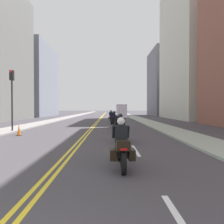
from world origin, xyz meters
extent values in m
plane|color=#413D43|center=(0.00, 48.00, 0.00)|extent=(264.00, 264.00, 0.00)
cube|color=gray|center=(-7.00, 48.00, 0.06)|extent=(2.43, 144.00, 0.12)
cube|color=#9BA598|center=(7.00, 48.00, 0.06)|extent=(2.43, 144.00, 0.12)
cube|color=yellow|center=(-0.12, 48.00, 0.00)|extent=(0.12, 132.00, 0.01)
cube|color=yellow|center=(0.12, 48.00, 0.00)|extent=(0.12, 132.00, 0.01)
cube|color=silver|center=(2.89, 8.00, 0.00)|extent=(0.14, 2.40, 0.01)
cube|color=silver|center=(2.89, 14.00, 0.00)|extent=(0.14, 2.40, 0.01)
cube|color=silver|center=(2.89, 20.00, 0.00)|extent=(0.14, 2.40, 0.01)
cube|color=silver|center=(2.89, 26.00, 0.00)|extent=(0.14, 2.40, 0.01)
cube|color=silver|center=(2.89, 32.00, 0.00)|extent=(0.14, 2.40, 0.01)
cube|color=silver|center=(2.89, 38.00, 0.00)|extent=(0.14, 2.40, 0.01)
cube|color=silver|center=(2.89, 44.00, 0.00)|extent=(0.14, 2.40, 0.01)
cube|color=silver|center=(2.89, 50.00, 0.00)|extent=(0.14, 2.40, 0.01)
cube|color=silver|center=(2.89, 56.00, 0.00)|extent=(0.14, 2.40, 0.01)
cube|color=beige|center=(18.13, 36.17, 13.00)|extent=(9.99, 17.04, 26.01)
cube|color=#2D3847|center=(23.14, 36.17, 6.50)|extent=(0.04, 14.31, 0.90)
cube|color=gray|center=(-16.55, 49.99, 8.79)|extent=(6.82, 16.31, 17.58)
cube|color=#2D3847|center=(-19.98, 49.99, 4.40)|extent=(0.04, 13.70, 0.90)
cube|color=#2D3847|center=(-19.98, 49.99, 7.62)|extent=(0.04, 13.70, 0.90)
cube|color=#2D3847|center=(-19.98, 49.99, 10.84)|extent=(0.04, 13.70, 0.90)
cube|color=#2D3847|center=(-19.98, 49.99, 14.07)|extent=(0.04, 13.70, 0.90)
cube|color=slate|center=(17.79, 53.59, 8.79)|extent=(9.32, 12.81, 17.59)
cube|color=#2D3847|center=(22.47, 53.59, 4.40)|extent=(0.04, 10.76, 0.90)
cube|color=#2D3847|center=(22.47, 53.59, 7.62)|extent=(0.04, 10.76, 0.90)
cube|color=#2D3847|center=(22.47, 53.59, 10.85)|extent=(0.04, 10.76, 0.90)
cube|color=#2D3847|center=(22.47, 53.59, 14.07)|extent=(0.04, 10.76, 0.90)
cylinder|color=black|center=(2.05, 6.23, 0.34)|extent=(0.15, 0.68, 0.67)
cylinder|color=black|center=(2.09, 4.64, 0.34)|extent=(0.15, 0.68, 0.67)
cube|color=silver|center=(2.05, 6.23, 0.69)|extent=(0.15, 0.32, 0.04)
cube|color=black|center=(2.07, 5.44, 0.62)|extent=(0.36, 1.22, 0.40)
cube|color=black|center=(2.09, 4.72, 0.84)|extent=(0.41, 0.37, 0.28)
cube|color=red|center=(2.10, 4.53, 0.76)|extent=(0.20, 0.04, 0.06)
cube|color=black|center=(1.80, 4.95, 0.52)|extent=(0.21, 0.45, 0.32)
cube|color=black|center=(2.36, 4.97, 0.52)|extent=(0.21, 0.45, 0.32)
cube|color=#B2C1CC|center=(2.05, 5.94, 1.00)|extent=(0.36, 0.13, 0.36)
cube|color=black|center=(2.07, 5.39, 1.09)|extent=(0.41, 0.27, 0.55)
cylinder|color=black|center=(1.83, 5.53, 1.14)|extent=(0.11, 0.28, 0.45)
cylinder|color=black|center=(2.31, 5.54, 1.14)|extent=(0.11, 0.28, 0.45)
sphere|color=white|center=(2.07, 5.42, 1.50)|extent=(0.26, 0.26, 0.26)
cylinder|color=black|center=(2.34, 11.22, 0.34)|extent=(0.11, 0.68, 0.67)
cylinder|color=black|center=(2.32, 9.60, 0.34)|extent=(0.11, 0.68, 0.67)
cube|color=silver|center=(2.34, 11.22, 0.69)|extent=(0.14, 0.32, 0.04)
cube|color=black|center=(2.33, 10.41, 0.62)|extent=(0.34, 1.24, 0.40)
cube|color=black|center=(2.32, 9.68, 0.84)|extent=(0.40, 0.37, 0.28)
cube|color=red|center=(2.31, 9.49, 0.76)|extent=(0.20, 0.03, 0.06)
cube|color=black|center=(2.04, 9.92, 0.52)|extent=(0.21, 0.44, 0.32)
cube|color=black|center=(2.60, 9.92, 0.52)|extent=(0.21, 0.44, 0.32)
cube|color=#B2C1CC|center=(2.33, 10.93, 1.00)|extent=(0.36, 0.13, 0.36)
cube|color=black|center=(2.33, 10.36, 1.09)|extent=(0.40, 0.27, 0.55)
cylinder|color=black|center=(2.09, 10.51, 1.14)|extent=(0.10, 0.28, 0.45)
cylinder|color=black|center=(2.57, 10.51, 1.14)|extent=(0.10, 0.28, 0.45)
sphere|color=black|center=(2.33, 10.39, 1.51)|extent=(0.26, 0.26, 0.26)
cylinder|color=black|center=(2.28, 15.78, 0.32)|extent=(0.15, 0.64, 0.64)
cylinder|color=black|center=(2.35, 14.30, 0.32)|extent=(0.15, 0.64, 0.64)
cube|color=silver|center=(2.28, 15.78, 0.66)|extent=(0.15, 0.33, 0.04)
cube|color=black|center=(2.31, 15.04, 0.60)|extent=(0.37, 1.14, 0.40)
cube|color=black|center=(2.34, 14.38, 0.82)|extent=(0.41, 0.38, 0.28)
cube|color=red|center=(2.35, 14.19, 0.74)|extent=(0.20, 0.04, 0.06)
cube|color=black|center=(2.05, 14.59, 0.50)|extent=(0.22, 0.45, 0.32)
cube|color=black|center=(2.61, 14.61, 0.50)|extent=(0.22, 0.45, 0.32)
cube|color=#B2C1CC|center=(2.30, 15.52, 0.98)|extent=(0.36, 0.14, 0.36)
cube|color=black|center=(2.32, 14.99, 1.06)|extent=(0.41, 0.28, 0.52)
cylinder|color=black|center=(2.07, 15.13, 1.11)|extent=(0.11, 0.28, 0.45)
cylinder|color=black|center=(2.55, 15.15, 1.11)|extent=(0.11, 0.28, 0.45)
sphere|color=white|center=(2.32, 15.02, 1.45)|extent=(0.26, 0.26, 0.26)
cylinder|color=black|center=(2.19, 19.79, 0.34)|extent=(0.12, 0.67, 0.67)
cylinder|color=black|center=(2.20, 18.15, 0.34)|extent=(0.12, 0.67, 0.67)
cube|color=silver|center=(2.19, 19.79, 0.69)|extent=(0.14, 0.32, 0.04)
cube|color=black|center=(2.20, 18.97, 0.62)|extent=(0.33, 1.25, 0.40)
cube|color=black|center=(2.20, 18.23, 0.84)|extent=(0.40, 0.36, 0.28)
cube|color=red|center=(2.20, 18.04, 0.76)|extent=(0.20, 0.03, 0.06)
cube|color=black|center=(1.92, 18.47, 0.52)|extent=(0.20, 0.44, 0.32)
cube|color=black|center=(2.48, 18.48, 0.52)|extent=(0.20, 0.44, 0.32)
cube|color=#B2C1CC|center=(2.19, 19.50, 1.00)|extent=(0.36, 0.12, 0.36)
cube|color=black|center=(2.20, 18.92, 1.10)|extent=(0.40, 0.26, 0.58)
cylinder|color=black|center=(1.96, 19.07, 1.15)|extent=(0.10, 0.28, 0.45)
cylinder|color=black|center=(2.44, 19.07, 1.15)|extent=(0.10, 0.28, 0.45)
sphere|color=black|center=(2.20, 18.95, 1.53)|extent=(0.26, 0.26, 0.26)
cylinder|color=black|center=(2.13, 24.79, 0.34)|extent=(0.15, 0.68, 0.67)
cylinder|color=black|center=(2.17, 23.19, 0.34)|extent=(0.15, 0.68, 0.67)
cube|color=silver|center=(2.13, 24.79, 0.69)|extent=(0.15, 0.32, 0.04)
cube|color=black|center=(2.15, 23.99, 0.62)|extent=(0.35, 1.22, 0.40)
cube|color=black|center=(2.17, 23.27, 0.84)|extent=(0.41, 0.37, 0.28)
cube|color=red|center=(2.17, 23.08, 0.76)|extent=(0.20, 0.04, 0.06)
cube|color=black|center=(1.88, 23.50, 0.52)|extent=(0.21, 0.45, 0.32)
cube|color=black|center=(2.44, 23.51, 0.52)|extent=(0.21, 0.45, 0.32)
cube|color=#B2C1CC|center=(2.14, 24.50, 1.00)|extent=(0.36, 0.13, 0.36)
cube|color=black|center=(2.15, 23.94, 1.11)|extent=(0.41, 0.27, 0.58)
cylinder|color=black|center=(1.91, 24.08, 1.16)|extent=(0.11, 0.28, 0.45)
cylinder|color=black|center=(2.39, 24.09, 1.16)|extent=(0.11, 0.28, 0.45)
sphere|color=white|center=(2.15, 23.97, 1.54)|extent=(0.26, 0.26, 0.26)
cylinder|color=black|center=(1.97, 29.34, 0.34)|extent=(0.12, 0.68, 0.68)
cylinder|color=black|center=(1.94, 27.77, 0.34)|extent=(0.12, 0.68, 0.68)
cube|color=silver|center=(1.97, 29.34, 0.70)|extent=(0.15, 0.32, 0.04)
cube|color=black|center=(1.96, 28.56, 0.62)|extent=(0.34, 1.20, 0.40)
cube|color=black|center=(1.94, 27.85, 0.84)|extent=(0.41, 0.37, 0.28)
cube|color=red|center=(1.94, 27.66, 0.76)|extent=(0.20, 0.03, 0.06)
cube|color=black|center=(1.67, 28.09, 0.52)|extent=(0.21, 0.44, 0.32)
cube|color=black|center=(2.23, 28.08, 0.52)|extent=(0.21, 0.44, 0.32)
cube|color=#B2C1CC|center=(1.97, 29.06, 1.00)|extent=(0.36, 0.13, 0.36)
cube|color=black|center=(1.96, 28.51, 1.11)|extent=(0.40, 0.27, 0.58)
cylinder|color=black|center=(1.72, 28.66, 1.16)|extent=(0.10, 0.28, 0.45)
cylinder|color=black|center=(2.20, 28.65, 1.16)|extent=(0.10, 0.28, 0.45)
sphere|color=black|center=(1.96, 28.54, 1.54)|extent=(0.26, 0.26, 0.26)
cube|color=black|center=(-4.73, 13.21, 0.01)|extent=(0.31, 0.31, 0.03)
cone|color=orange|center=(-4.73, 13.21, 0.42)|extent=(0.25, 0.25, 0.79)
cylinder|color=white|center=(-4.73, 13.21, 0.52)|extent=(0.17, 0.17, 0.08)
cylinder|color=black|center=(-6.18, 15.27, 2.12)|extent=(0.12, 0.12, 4.24)
cube|color=black|center=(-6.18, 15.27, 4.59)|extent=(0.28, 0.28, 0.80)
sphere|color=red|center=(-6.18, 15.12, 4.87)|extent=(0.18, 0.18, 0.18)
cube|color=#B6B6CD|center=(4.38, 46.98, 1.10)|extent=(2.00, 1.80, 2.20)
cube|color=silver|center=(4.38, 43.98, 1.40)|extent=(2.20, 5.20, 2.80)
cylinder|color=black|center=(4.38, 46.58, 0.45)|extent=(2.00, 0.90, 0.90)
cylinder|color=black|center=(4.38, 42.38, 0.45)|extent=(2.00, 0.90, 0.90)
camera|label=1|loc=(1.68, -1.18, 1.92)|focal=32.39mm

